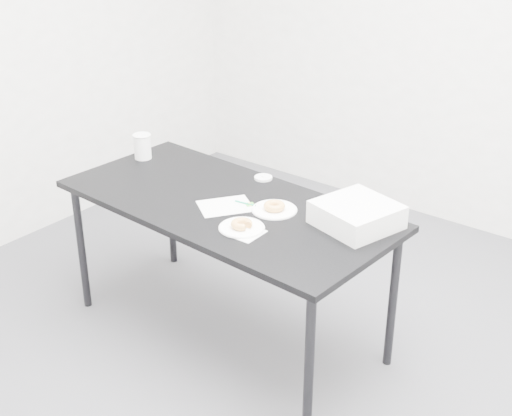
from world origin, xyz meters
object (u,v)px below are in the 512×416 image
Objects in this scene: scorecard at (225,206)px; coffee_cup at (142,146)px; table at (226,213)px; donut_far at (274,206)px; plate_near at (242,228)px; plate_far at (274,210)px; donut_near at (242,224)px; pen at (245,203)px; bakery_box at (357,215)px.

scorecard is 1.76× the size of coffee_cup.
donut_far is at bearing 19.50° from table.
plate_near is 0.96× the size of plate_far.
donut_near is at bearing 2.04° from scorecard.
donut_far is at bearing 61.79° from scorecard.
scorecard reaches higher than table.
donut_near reaches higher than plate_far.
donut_near reaches higher than scorecard.
donut_far reaches higher than table.
scorecard is 0.24m from donut_far.
coffee_cup is (-0.84, 0.12, 0.07)m from pen.
bakery_box is (0.39, 0.35, 0.03)m from donut_near.
scorecard is at bearing -48.10° from table.
scorecard is (0.03, -0.04, 0.06)m from table.
table is 7.89× the size of plate_far.
donut_far is at bearing 4.18° from pen.
donut_near is 0.25m from donut_far.
plate_far reaches higher than scorecard.
plate_far is 0.67× the size of bakery_box.
scorecard is at bearing 147.33° from plate_near.
donut_far is (0.00, 0.25, 0.02)m from plate_near.
scorecard is at bearing 147.33° from donut_near.
plate_far is (0.00, 0.25, -0.02)m from donut_near.
bakery_box is at bearing 41.83° from donut_near.
donut_near is at bearing -90.47° from donut_far.
bakery_box is (0.64, 0.18, 0.11)m from table.
donut_far is (0.25, 0.07, 0.08)m from table.
pen reaches higher than scorecard.
table is 0.31m from plate_near.
pen is 0.53× the size of plate_far.
plate_far is at bearing 4.18° from pen.
coffee_cup is (-0.75, 0.16, 0.13)m from table.
bakery_box reaches higher than table.
scorecard is at bearing -138.23° from pen.
donut_far is 1.00m from coffee_cup.
table is at bearing -163.56° from plate_far.
scorecard is at bearing -14.21° from coffee_cup.
plate_far is at bearing -4.98° from coffee_cup.
coffee_cup is at bearing 171.03° from table.
coffee_cup is at bearing -163.83° from bakery_box.
donut_far is (0.15, 0.03, 0.02)m from pen.
pen is 0.26m from donut_near.
donut_near is (0.21, -0.14, 0.02)m from scorecard.
coffee_cup reaches higher than bakery_box.
plate_far is 0.02m from donut_far.
coffee_cup is at bearing -159.51° from scorecard.
pen is 0.36× the size of bakery_box.
donut_far is 0.41m from bakery_box.
coffee_cup is (-0.99, 0.09, 0.05)m from donut_far.
donut_far is (0.22, 0.11, 0.02)m from scorecard.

